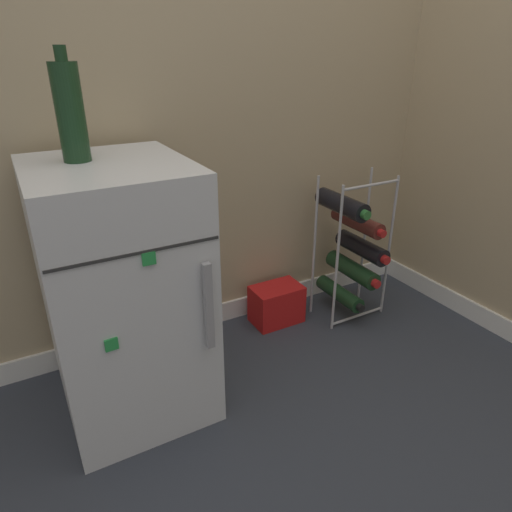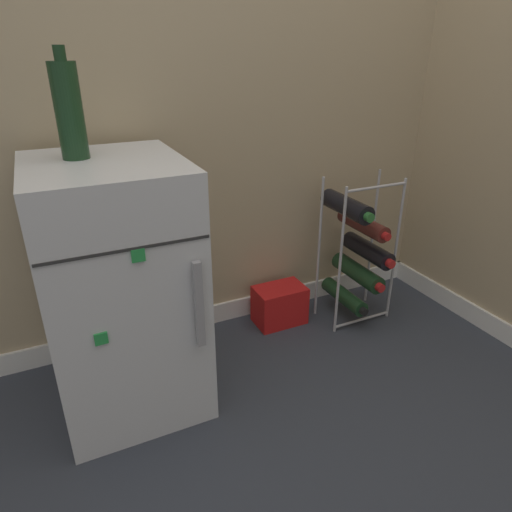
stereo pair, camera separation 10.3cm
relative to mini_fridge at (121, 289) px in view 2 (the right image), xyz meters
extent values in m
plane|color=#333842|center=(0.53, -0.35, -0.43)|extent=(14.00, 14.00, 0.00)
cube|color=tan|center=(0.53, 0.34, 0.82)|extent=(6.94, 0.06, 2.50)
cube|color=white|center=(0.53, 0.30, -0.38)|extent=(6.94, 0.01, 0.09)
cube|color=silver|center=(0.00, 0.00, 0.00)|extent=(0.46, 0.52, 0.85)
cube|color=#2D2D2D|center=(0.00, -0.26, 0.25)|extent=(0.45, 0.00, 0.01)
cube|color=#9E9EA3|center=(0.18, -0.28, 0.04)|extent=(0.02, 0.02, 0.28)
cube|color=green|center=(0.03, -0.26, 0.23)|extent=(0.04, 0.01, 0.04)
cube|color=green|center=(-0.10, -0.26, 0.00)|extent=(0.04, 0.01, 0.04)
cylinder|color=#B2B2B7|center=(0.89, 0.01, -0.09)|extent=(0.01, 0.01, 0.66)
cylinder|color=#B2B2B7|center=(1.18, 0.01, -0.09)|extent=(0.01, 0.01, 0.66)
cylinder|color=#B2B2B7|center=(0.89, 0.17, -0.09)|extent=(0.01, 0.01, 0.66)
cylinder|color=#B2B2B7|center=(1.18, 0.17, -0.09)|extent=(0.01, 0.01, 0.66)
cylinder|color=#B2B2B7|center=(1.03, 0.01, -0.41)|extent=(0.29, 0.01, 0.01)
cylinder|color=#B2B2B7|center=(1.03, 0.01, 0.22)|extent=(0.29, 0.01, 0.01)
cylinder|color=#19381E|center=(0.98, 0.09, -0.31)|extent=(0.07, 0.27, 0.07)
cylinder|color=black|center=(0.98, -0.06, -0.31)|extent=(0.03, 0.02, 0.03)
cylinder|color=#19381E|center=(1.05, 0.09, -0.21)|extent=(0.08, 0.29, 0.08)
cylinder|color=red|center=(1.05, -0.07, -0.21)|extent=(0.04, 0.02, 0.04)
cylinder|color=black|center=(1.09, 0.09, -0.10)|extent=(0.08, 0.28, 0.08)
cylinder|color=red|center=(1.09, -0.06, -0.10)|extent=(0.04, 0.02, 0.04)
cylinder|color=#56231E|center=(1.05, 0.09, 0.03)|extent=(0.07, 0.28, 0.07)
cylinder|color=red|center=(1.05, -0.07, 0.03)|extent=(0.03, 0.02, 0.03)
cylinder|color=black|center=(0.95, 0.09, 0.12)|extent=(0.08, 0.27, 0.08)
cylinder|color=#2D7033|center=(0.95, -0.06, 0.12)|extent=(0.04, 0.02, 0.04)
cube|color=red|center=(0.70, 0.18, -0.34)|extent=(0.23, 0.15, 0.18)
cylinder|color=#19381E|center=(-0.06, 0.06, 0.56)|extent=(0.08, 0.08, 0.27)
cylinder|color=#19381E|center=(-0.06, 0.06, 0.71)|extent=(0.03, 0.03, 0.04)
camera|label=1|loc=(-0.25, -1.34, 0.73)|focal=32.00mm
camera|label=2|loc=(-0.16, -1.39, 0.73)|focal=32.00mm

